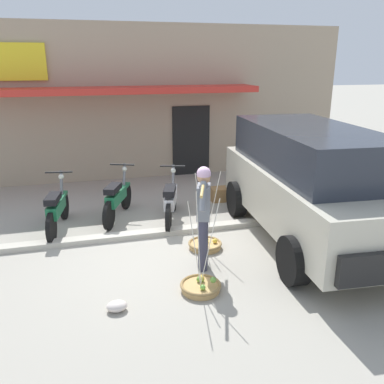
% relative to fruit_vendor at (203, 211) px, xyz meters
% --- Properties ---
extents(ground_plane, '(90.00, 90.00, 0.00)m').
position_rel_fruit_vendor_xyz_m(ground_plane, '(-0.43, 0.77, -0.98)').
color(ground_plane, '#9E998C').
extents(sidewalk_curb, '(20.00, 0.24, 0.10)m').
position_rel_fruit_vendor_xyz_m(sidewalk_curb, '(-0.43, 1.47, -0.93)').
color(sidewalk_curb, '#BAB4A5').
rests_on(sidewalk_curb, ground).
extents(fruit_vendor, '(0.52, 1.36, 1.70)m').
position_rel_fruit_vendor_xyz_m(fruit_vendor, '(0.00, 0.00, 0.00)').
color(fruit_vendor, '#38384C').
rests_on(fruit_vendor, ground).
extents(fruit_basket_left_side, '(0.61, 0.61, 1.45)m').
position_rel_fruit_vendor_xyz_m(fruit_basket_left_side, '(0.24, 0.67, -0.90)').
color(fruit_basket_left_side, tan).
rests_on(fruit_basket_left_side, ground).
extents(fruit_basket_right_side, '(0.61, 0.61, 1.45)m').
position_rel_fruit_vendor_xyz_m(fruit_basket_right_side, '(-0.23, -0.67, -0.90)').
color(fruit_basket_right_side, tan).
rests_on(fruit_basket_right_side, ground).
extents(motorcycle_nearest_shop, '(0.54, 1.81, 1.09)m').
position_rel_fruit_vendor_xyz_m(motorcycle_nearest_shop, '(-2.33, 2.21, -0.52)').
color(motorcycle_nearest_shop, black).
rests_on(motorcycle_nearest_shop, ground).
extents(motorcycle_second_in_row, '(0.80, 1.71, 1.09)m').
position_rel_fruit_vendor_xyz_m(motorcycle_second_in_row, '(-1.13, 2.55, -0.52)').
color(motorcycle_second_in_row, black).
rests_on(motorcycle_second_in_row, ground).
extents(motorcycle_third_in_row, '(0.71, 1.76, 1.09)m').
position_rel_fruit_vendor_xyz_m(motorcycle_third_in_row, '(-0.06, 2.12, -0.52)').
color(motorcycle_third_in_row, black).
rests_on(motorcycle_third_in_row, ground).
extents(parked_truck, '(2.43, 4.93, 2.10)m').
position_rel_fruit_vendor_xyz_m(parked_truck, '(2.22, 0.59, 0.16)').
color(parked_truck, beige).
rests_on(parked_truck, ground).
extents(storefront_building, '(13.00, 6.00, 4.20)m').
position_rel_fruit_vendor_xyz_m(storefront_building, '(-0.64, 8.15, 1.13)').
color(storefront_building, tan).
rests_on(storefront_building, ground).
extents(plastic_litter_bag, '(0.28, 0.22, 0.14)m').
position_rel_fruit_vendor_xyz_m(plastic_litter_bag, '(-1.47, -0.87, -0.91)').
color(plastic_litter_bag, silver).
rests_on(plastic_litter_bag, ground).
extents(wooden_crate, '(0.44, 0.36, 0.32)m').
position_rel_fruit_vendor_xyz_m(wooden_crate, '(1.35, 3.11, -0.82)').
color(wooden_crate, olive).
rests_on(wooden_crate, ground).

